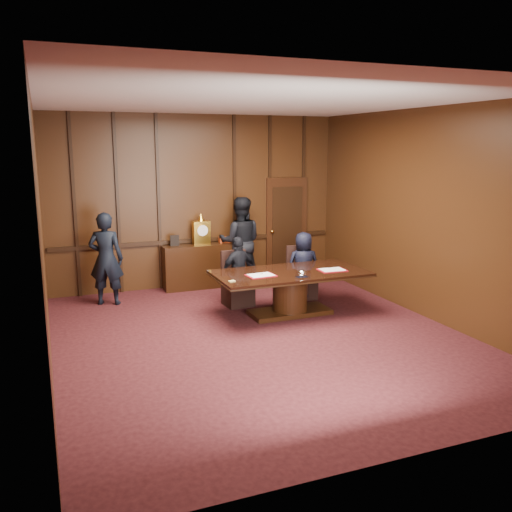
{
  "coord_description": "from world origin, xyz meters",
  "views": [
    {
      "loc": [
        -2.96,
        -7.26,
        2.87
      ],
      "look_at": [
        0.33,
        1.05,
        1.05
      ],
      "focal_mm": 38.0,
      "sensor_mm": 36.0,
      "label": 1
    }
  ],
  "objects_px": {
    "sideboard": "(202,264)",
    "signatory_right": "(303,266)",
    "witness_left": "(106,259)",
    "signatory_left": "(239,272)",
    "witness_right": "(240,242)",
    "conference_table": "(290,286)"
  },
  "relations": [
    {
      "from": "witness_right",
      "to": "signatory_left",
      "type": "bearing_deg",
      "value": 88.86
    },
    {
      "from": "signatory_left",
      "to": "conference_table",
      "type": "bearing_deg",
      "value": 114.63
    },
    {
      "from": "signatory_left",
      "to": "witness_left",
      "type": "bearing_deg",
      "value": -39.02
    },
    {
      "from": "signatory_left",
      "to": "witness_right",
      "type": "relative_size",
      "value": 0.69
    },
    {
      "from": "conference_table",
      "to": "signatory_left",
      "type": "height_order",
      "value": "signatory_left"
    },
    {
      "from": "signatory_left",
      "to": "witness_left",
      "type": "xyz_separation_m",
      "value": [
        -2.21,
        1.01,
        0.21
      ]
    },
    {
      "from": "conference_table",
      "to": "witness_right",
      "type": "relative_size",
      "value": 1.41
    },
    {
      "from": "signatory_left",
      "to": "witness_left",
      "type": "distance_m",
      "value": 2.44
    },
    {
      "from": "witness_left",
      "to": "signatory_left",
      "type": "bearing_deg",
      "value": 176.05
    },
    {
      "from": "signatory_left",
      "to": "witness_right",
      "type": "bearing_deg",
      "value": -125.55
    },
    {
      "from": "signatory_left",
      "to": "signatory_right",
      "type": "distance_m",
      "value": 1.3
    },
    {
      "from": "conference_table",
      "to": "witness_right",
      "type": "distance_m",
      "value": 2.23
    },
    {
      "from": "signatory_left",
      "to": "witness_right",
      "type": "height_order",
      "value": "witness_right"
    },
    {
      "from": "signatory_left",
      "to": "witness_left",
      "type": "height_order",
      "value": "witness_left"
    },
    {
      "from": "signatory_left",
      "to": "witness_right",
      "type": "distance_m",
      "value": 1.52
    },
    {
      "from": "conference_table",
      "to": "witness_left",
      "type": "xyz_separation_m",
      "value": [
        -2.86,
        1.81,
        0.34
      ]
    },
    {
      "from": "conference_table",
      "to": "witness_left",
      "type": "height_order",
      "value": "witness_left"
    },
    {
      "from": "signatory_right",
      "to": "witness_right",
      "type": "xyz_separation_m",
      "value": [
        -0.76,
        1.39,
        0.28
      ]
    },
    {
      "from": "sideboard",
      "to": "witness_right",
      "type": "bearing_deg",
      "value": -11.5
    },
    {
      "from": "witness_left",
      "to": "witness_right",
      "type": "bearing_deg",
      "value": -151.42
    },
    {
      "from": "sideboard",
      "to": "signatory_right",
      "type": "height_order",
      "value": "sideboard"
    },
    {
      "from": "conference_table",
      "to": "signatory_left",
      "type": "xyz_separation_m",
      "value": [
        -0.65,
        0.8,
        0.13
      ]
    }
  ]
}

